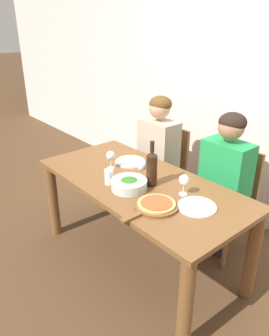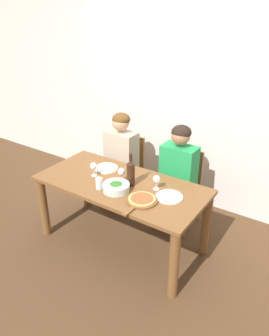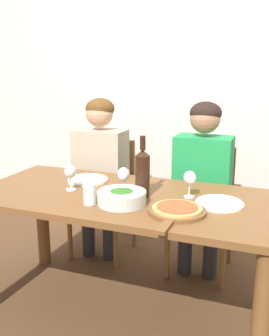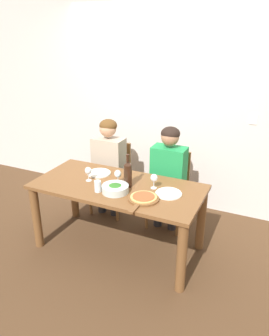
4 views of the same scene
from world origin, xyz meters
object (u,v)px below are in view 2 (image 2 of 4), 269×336
Objects in this scene: dinner_plate_left at (106,168)px; broccoli_bowl at (116,187)px; chair_left at (126,168)px; person_man at (178,169)px; wine_bottle at (131,173)px; wine_glass_centre at (121,172)px; wine_glass_right at (157,180)px; pizza_on_board at (141,200)px; water_tumbler at (99,183)px; dinner_plate_right at (169,197)px; person_woman at (121,153)px; chair_right at (181,185)px; wine_glass_left at (94,167)px.

broccoli_bowl is at bearing -40.61° from dinner_plate_left.
person_man reaches higher than chair_left.
wine_glass_centre is (-0.12, 0.01, -0.03)m from wine_bottle.
wine_glass_right reaches higher than broccoli_bowl.
water_tumbler is (-0.46, -0.03, 0.04)m from pizza_on_board.
wine_bottle reaches higher than dinner_plate_left.
dinner_plate_left is 1.69× the size of wine_glass_right.
chair_left is at bearing 128.36° from wine_bottle.
dinner_plate_right is at bearing -0.13° from wine_glass_centre.
person_woman is 1.00× the size of person_man.
broccoli_bowl reaches higher than pizza_on_board.
chair_left is at bearing 180.00° from chair_right.
chair_right is at bearing 64.47° from wine_glass_centre.
wine_glass_right is at bearing 32.38° from water_tumbler.
pizza_on_board is at bearing -38.11° from wine_bottle.
pizza_on_board reaches higher than dinner_plate_left.
dinner_plate_right is (0.48, 0.17, -0.03)m from broccoli_bowl.
wine_glass_left is (-0.01, -0.20, 0.10)m from dinner_plate_left.
person_man is at bearing 109.68° from dinner_plate_right.
person_woman reaches higher than wine_bottle.
person_woman reaches higher than dinner_plate_left.
dinner_plate_right is at bearing -9.52° from dinner_plate_left.
water_tumbler is (-0.43, -0.93, 0.31)m from chair_right.
chair_left is at bearing 144.65° from dinner_plate_right.
wine_glass_right reaches higher than dinner_plate_left.
broccoli_bowl is 0.51m from dinner_plate_right.
wine_glass_right reaches higher than chair_left.
wine_glass_centre is (0.44, -0.69, 0.36)m from chair_left.
chair_left is 3.41× the size of broccoli_bowl.
wine_glass_left is at bearing -134.86° from person_man.
person_woman reaches higher than broccoli_bowl.
wine_glass_right is at bearing 15.23° from wine_bottle.
wine_glass_left is at bearing -78.70° from person_woman.
wine_glass_left is at bearing -173.11° from wine_bottle.
wine_glass_left is 1.34× the size of water_tumbler.
wine_glass_left is (-0.85, -0.06, 0.10)m from dinner_plate_right.
chair_left reaches higher than dinner_plate_left.
pizza_on_board is at bearing -6.10° from broccoli_bowl.
wine_bottle reaches higher than broccoli_bowl.
person_man is at bearing 0.00° from person_woman.
broccoli_bowl is at bearing -107.46° from chair_right.
wine_glass_right is at bearing -38.22° from chair_left.
wine_glass_right and wine_glass_centre have the same top height.
pizza_on_board is 0.43m from wine_glass_centre.
pizza_on_board is (0.31, -0.03, -0.02)m from broccoli_bowl.
chair_right is 2.60× the size of wine_bottle.
wine_bottle is 1.34× the size of dinner_plate_left.
wine_glass_left is at bearing -91.86° from dinner_plate_left.
wine_glass_centre is at bearing 176.46° from wine_bottle.
chair_right is 2.07× the size of pizza_on_board.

